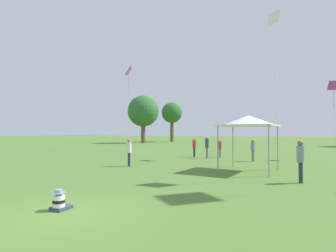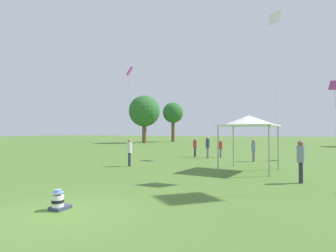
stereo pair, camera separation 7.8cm
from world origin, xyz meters
name	(u,v)px [view 2 (the right image)]	position (x,y,z in m)	size (l,w,h in m)	color
ground_plane	(62,215)	(0.00, 0.00, 0.00)	(300.00, 300.00, 0.00)	#4C702D
seated_toddler	(59,201)	(-0.44, 0.28, 0.24)	(0.41, 0.52, 0.59)	#383D56
person_standing_0	(221,147)	(0.14, 17.69, 0.94)	(0.37, 0.37, 1.57)	slate
person_standing_2	(208,145)	(-0.75, 16.72, 1.13)	(0.47, 0.47, 1.86)	slate
person_standing_3	(129,150)	(-3.87, 9.25, 1.09)	(0.36, 0.36, 1.79)	#282D42
person_standing_4	(254,148)	(3.16, 15.57, 0.99)	(0.46, 0.46, 1.66)	slate
person_standing_6	(195,146)	(-2.07, 17.22, 1.00)	(0.48, 0.48, 1.68)	#282D42
person_standing_7	(301,157)	(6.02, 7.52, 1.13)	(0.41, 0.41, 1.85)	#282D42
canopy_tent	(249,121)	(3.50, 10.28, 2.85)	(3.34, 3.34, 3.18)	white
kite_2	(130,73)	(-12.51, 22.56, 9.72)	(1.14, 1.41, 10.46)	#B738C6
kite_4	(275,22)	(4.62, 18.79, 11.70)	(1.11, 0.80, 12.62)	white
kite_5	(335,88)	(9.09, 19.88, 5.89)	(0.93, 0.68, 6.43)	#B738C6
distant_tree_0	(144,111)	(-21.70, 42.48, 6.65)	(6.52, 6.52, 9.97)	brown
distant_tree_2	(173,113)	(-19.32, 52.12, 6.83)	(4.93, 4.93, 9.42)	brown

